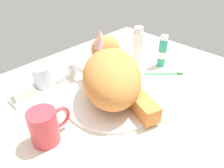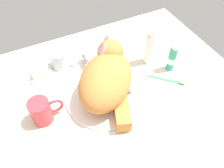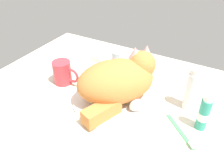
{
  "view_description": "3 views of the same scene",
  "coord_description": "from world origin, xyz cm",
  "px_view_note": "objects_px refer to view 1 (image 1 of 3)",
  "views": [
    {
      "loc": [
        -40.12,
        -39.09,
        43.91
      ],
      "look_at": [
        -0.02,
        -0.13,
        5.98
      ],
      "focal_mm": 34.99,
      "sensor_mm": 36.0,
      "label": 1
    },
    {
      "loc": [
        -21.03,
        -48.47,
        68.7
      ],
      "look_at": [
        2.59,
        0.22,
        5.04
      ],
      "focal_mm": 36.33,
      "sensor_mm": 36.0,
      "label": 2
    },
    {
      "loc": [
        31.41,
        -58.55,
        54.24
      ],
      "look_at": [
        -1.43,
        -0.03,
        6.95
      ],
      "focal_mm": 37.34,
      "sensor_mm": 36.0,
      "label": 3
    }
  ],
  "objects_px": {
    "faucet": "(74,70)",
    "soap_bar": "(24,93)",
    "rinse_cup": "(42,76)",
    "toothbrush": "(166,73)",
    "coffee_mug": "(46,127)",
    "toothpaste_bottle": "(137,47)",
    "cat": "(112,74)",
    "mouthwash_bottle": "(162,52)"
  },
  "relations": [
    {
      "from": "cat",
      "to": "mouthwash_bottle",
      "type": "distance_m",
      "value": 0.29
    },
    {
      "from": "coffee_mug",
      "to": "toothpaste_bottle",
      "type": "distance_m",
      "value": 0.49
    },
    {
      "from": "toothpaste_bottle",
      "to": "mouthwash_bottle",
      "type": "xyz_separation_m",
      "value": [
        0.06,
        -0.08,
        -0.01
      ]
    },
    {
      "from": "toothpaste_bottle",
      "to": "toothbrush",
      "type": "distance_m",
      "value": 0.15
    },
    {
      "from": "cat",
      "to": "coffee_mug",
      "type": "xyz_separation_m",
      "value": [
        -0.25,
        -0.01,
        -0.04
      ]
    },
    {
      "from": "soap_bar",
      "to": "toothpaste_bottle",
      "type": "bearing_deg",
      "value": -14.06
    },
    {
      "from": "faucet",
      "to": "toothbrush",
      "type": "distance_m",
      "value": 0.35
    },
    {
      "from": "faucet",
      "to": "mouthwash_bottle",
      "type": "xyz_separation_m",
      "value": [
        0.3,
        -0.18,
        0.03
      ]
    },
    {
      "from": "faucet",
      "to": "toothbrush",
      "type": "relative_size",
      "value": 1.13
    },
    {
      "from": "rinse_cup",
      "to": "toothbrush",
      "type": "distance_m",
      "value": 0.46
    },
    {
      "from": "rinse_cup",
      "to": "toothpaste_bottle",
      "type": "xyz_separation_m",
      "value": [
        0.35,
        -0.14,
        0.04
      ]
    },
    {
      "from": "cat",
      "to": "coffee_mug",
      "type": "bearing_deg",
      "value": -177.26
    },
    {
      "from": "soap_bar",
      "to": "faucet",
      "type": "bearing_deg",
      "value": -1.94
    },
    {
      "from": "cat",
      "to": "toothbrush",
      "type": "height_order",
      "value": "cat"
    },
    {
      "from": "rinse_cup",
      "to": "soap_bar",
      "type": "bearing_deg",
      "value": -161.76
    },
    {
      "from": "coffee_mug",
      "to": "toothpaste_bottle",
      "type": "xyz_separation_m",
      "value": [
        0.48,
        0.1,
        0.03
      ]
    },
    {
      "from": "soap_bar",
      "to": "toothpaste_bottle",
      "type": "distance_m",
      "value": 0.45
    },
    {
      "from": "faucet",
      "to": "toothpaste_bottle",
      "type": "height_order",
      "value": "toothpaste_bottle"
    },
    {
      "from": "toothbrush",
      "to": "coffee_mug",
      "type": "bearing_deg",
      "value": 175.66
    },
    {
      "from": "faucet",
      "to": "toothbrush",
      "type": "height_order",
      "value": "faucet"
    },
    {
      "from": "mouthwash_bottle",
      "to": "rinse_cup",
      "type": "bearing_deg",
      "value": 152.14
    },
    {
      "from": "coffee_mug",
      "to": "soap_bar",
      "type": "height_order",
      "value": "coffee_mug"
    },
    {
      "from": "faucet",
      "to": "soap_bar",
      "type": "bearing_deg",
      "value": 178.06
    },
    {
      "from": "toothpaste_bottle",
      "to": "toothbrush",
      "type": "bearing_deg",
      "value": -83.26
    },
    {
      "from": "toothbrush",
      "to": "rinse_cup",
      "type": "bearing_deg",
      "value": 143.49
    },
    {
      "from": "toothpaste_bottle",
      "to": "faucet",
      "type": "bearing_deg",
      "value": 156.87
    },
    {
      "from": "cat",
      "to": "toothpaste_bottle",
      "type": "xyz_separation_m",
      "value": [
        0.23,
        0.08,
        -0.02
      ]
    },
    {
      "from": "cat",
      "to": "mouthwash_bottle",
      "type": "relative_size",
      "value": 2.66
    },
    {
      "from": "cat",
      "to": "soap_bar",
      "type": "distance_m",
      "value": 0.29
    },
    {
      "from": "faucet",
      "to": "rinse_cup",
      "type": "height_order",
      "value": "rinse_cup"
    },
    {
      "from": "mouthwash_bottle",
      "to": "coffee_mug",
      "type": "bearing_deg",
      "value": -178.2
    },
    {
      "from": "cat",
      "to": "toothpaste_bottle",
      "type": "height_order",
      "value": "cat"
    },
    {
      "from": "faucet",
      "to": "soap_bar",
      "type": "relative_size",
      "value": 2.19
    },
    {
      "from": "mouthwash_bottle",
      "to": "toothbrush",
      "type": "xyz_separation_m",
      "value": [
        -0.04,
        -0.05,
        -0.05
      ]
    },
    {
      "from": "faucet",
      "to": "cat",
      "type": "relative_size",
      "value": 0.4
    },
    {
      "from": "faucet",
      "to": "cat",
      "type": "height_order",
      "value": "cat"
    },
    {
      "from": "cat",
      "to": "mouthwash_bottle",
      "type": "bearing_deg",
      "value": 1.01
    },
    {
      "from": "cat",
      "to": "soap_bar",
      "type": "bearing_deg",
      "value": 136.76
    },
    {
      "from": "cat",
      "to": "coffee_mug",
      "type": "height_order",
      "value": "cat"
    },
    {
      "from": "toothpaste_bottle",
      "to": "mouthwash_bottle",
      "type": "distance_m",
      "value": 0.1
    },
    {
      "from": "toothpaste_bottle",
      "to": "toothbrush",
      "type": "xyz_separation_m",
      "value": [
        0.02,
        -0.13,
        -0.07
      ]
    },
    {
      "from": "mouthwash_bottle",
      "to": "toothbrush",
      "type": "relative_size",
      "value": 1.06
    }
  ]
}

